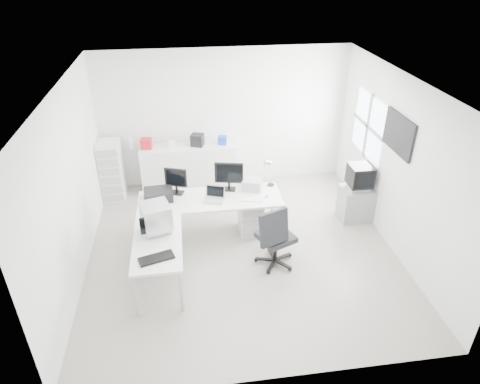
{
  "coord_description": "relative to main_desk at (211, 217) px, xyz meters",
  "views": [
    {
      "loc": [
        -0.83,
        -5.67,
        4.43
      ],
      "look_at": [
        0.0,
        0.2,
        1.0
      ],
      "focal_mm": 32.0,
      "sensor_mm": 36.0,
      "label": 1
    }
  ],
  "objects": [
    {
      "name": "crt_tv",
      "position": [
        2.68,
        0.17,
        0.48
      ],
      "size": [
        0.5,
        0.48,
        0.45
      ],
      "primitive_type": null,
      "color": "black",
      "rests_on": "tv_cabinet"
    },
    {
      "name": "white_keyboard",
      "position": [
        0.65,
        -0.15,
        0.38
      ],
      "size": [
        0.44,
        0.2,
        0.02
      ],
      "primitive_type": "cube",
      "rotation": [
        0.0,
        0.0,
        -0.18
      ],
      "color": "white",
      "rests_on": "main_desk"
    },
    {
      "name": "ceiling",
      "position": [
        0.46,
        -0.49,
        2.42
      ],
      "size": [
        5.0,
        5.0,
        0.01
      ],
      "primitive_type": "cube",
      "color": "white",
      "rests_on": "back_wall"
    },
    {
      "name": "black_keyboard",
      "position": [
        -0.85,
        -1.5,
        0.39
      ],
      "size": [
        0.51,
        0.32,
        0.03
      ],
      "primitive_type": "cube",
      "rotation": [
        0.0,
        0.0,
        0.3
      ],
      "color": "black",
      "rests_on": "side_desk"
    },
    {
      "name": "tv_cabinet",
      "position": [
        2.68,
        0.17,
        -0.06
      ],
      "size": [
        0.58,
        0.47,
        0.63
      ],
      "primitive_type": "cube",
      "color": "gray",
      "rests_on": "floor"
    },
    {
      "name": "clutter_box_b",
      "position": [
        -0.61,
        1.75,
        0.65
      ],
      "size": [
        0.14,
        0.12,
        0.13
      ],
      "primitive_type": "cube",
      "rotation": [
        0.0,
        0.0,
        0.01
      ],
      "color": "white",
      "rests_on": "sideboard"
    },
    {
      "name": "clutter_box_d",
      "position": [
        0.39,
        1.75,
        0.67
      ],
      "size": [
        0.2,
        0.18,
        0.17
      ],
      "primitive_type": "cube",
      "rotation": [
        0.0,
        0.0,
        -0.23
      ],
      "color": "blue",
      "rests_on": "sideboard"
    },
    {
      "name": "laptop",
      "position": [
        0.05,
        -0.1,
        0.48
      ],
      "size": [
        0.4,
        0.41,
        0.21
      ],
      "primitive_type": null,
      "rotation": [
        0.0,
        0.0,
        -0.33
      ],
      "color": "#B7B7BA",
      "rests_on": "main_desk"
    },
    {
      "name": "wall_picture",
      "position": [
        2.93,
        -0.39,
        1.52
      ],
      "size": [
        0.04,
        0.9,
        0.6
      ],
      "primitive_type": null,
      "color": "black",
      "rests_on": "right_wall"
    },
    {
      "name": "office_chair",
      "position": [
        0.94,
        -0.91,
        0.18
      ],
      "size": [
        0.84,
        0.84,
        1.12
      ],
      "primitive_type": null,
      "rotation": [
        0.0,
        0.0,
        0.4
      ],
      "color": "#292C2F",
      "rests_on": "floor"
    },
    {
      "name": "left_wall",
      "position": [
        -2.04,
        -0.49,
        1.02
      ],
      "size": [
        0.02,
        5.0,
        2.8
      ],
      "primitive_type": "cube",
      "color": "silver",
      "rests_on": "floor"
    },
    {
      "name": "laser_printer",
      "position": [
        0.75,
        0.22,
        0.47
      ],
      "size": [
        0.4,
        0.37,
        0.19
      ],
      "primitive_type": "cube",
      "rotation": [
        0.0,
        0.0,
        -0.32
      ],
      "color": "#9F9F9F",
      "rests_on": "main_desk"
    },
    {
      "name": "lcd_monitor_small",
      "position": [
        -0.55,
        0.25,
        0.62
      ],
      "size": [
        0.43,
        0.34,
        0.48
      ],
      "primitive_type": null,
      "rotation": [
        0.0,
        0.0,
        -0.34
      ],
      "color": "black",
      "rests_on": "main_desk"
    },
    {
      "name": "crt_monitor",
      "position": [
        -0.85,
        -0.85,
        0.58
      ],
      "size": [
        0.44,
        0.44,
        0.41
      ],
      "primitive_type": null,
      "rotation": [
        0.0,
        0.0,
        0.28
      ],
      "color": "#B7B7BA",
      "rests_on": "side_desk"
    },
    {
      "name": "clutter_box_c",
      "position": [
        -0.11,
        1.75,
        0.7
      ],
      "size": [
        0.29,
        0.28,
        0.24
      ],
      "primitive_type": "cube",
      "rotation": [
        0.0,
        0.0,
        -0.33
      ],
      "color": "black",
      "rests_on": "sideboard"
    },
    {
      "name": "main_desk",
      "position": [
        0.0,
        0.0,
        0.0
      ],
      "size": [
        2.4,
        0.8,
        0.75
      ],
      "primitive_type": null,
      "color": "white",
      "rests_on": "floor"
    },
    {
      "name": "desk_lamp",
      "position": [
        1.1,
        0.3,
        0.6
      ],
      "size": [
        0.16,
        0.16,
        0.46
      ],
      "primitive_type": null,
      "rotation": [
        0.0,
        0.0,
        0.09
      ],
      "color": "silver",
      "rests_on": "main_desk"
    },
    {
      "name": "sideboard",
      "position": [
        -0.31,
        1.75,
        0.1
      ],
      "size": [
        1.91,
        0.48,
        0.96
      ],
      "primitive_type": "cube",
      "color": "white",
      "rests_on": "floor"
    },
    {
      "name": "back_wall",
      "position": [
        0.46,
        2.01,
        1.02
      ],
      "size": [
        5.0,
        0.02,
        2.8
      ],
      "primitive_type": "cube",
      "color": "silver",
      "rests_on": "floor"
    },
    {
      "name": "drawer_pedestal",
      "position": [
        0.7,
        0.05,
        -0.08
      ],
      "size": [
        0.4,
        0.5,
        0.6
      ],
      "primitive_type": "cube",
      "color": "white",
      "rests_on": "floor"
    },
    {
      "name": "white_mouse",
      "position": [
        0.95,
        -0.1,
        0.41
      ],
      "size": [
        0.06,
        0.06,
        0.06
      ],
      "primitive_type": "sphere",
      "color": "white",
      "rests_on": "main_desk"
    },
    {
      "name": "floor",
      "position": [
        0.46,
        -0.49,
        -0.38
      ],
      "size": [
        5.0,
        5.0,
        0.01
      ],
      "primitive_type": "cube",
      "color": "beige",
      "rests_on": "ground"
    },
    {
      "name": "lcd_monitor_large",
      "position": [
        0.35,
        0.25,
        0.63
      ],
      "size": [
        0.52,
        0.29,
        0.51
      ],
      "primitive_type": null,
      "rotation": [
        0.0,
        0.0,
        -0.2
      ],
      "color": "black",
      "rests_on": "main_desk"
    },
    {
      "name": "clutter_box_a",
      "position": [
        -1.11,
        1.75,
        0.68
      ],
      "size": [
        0.23,
        0.21,
        0.21
      ],
      "primitive_type": "cube",
      "rotation": [
        0.0,
        0.0,
        -0.12
      ],
      "color": "red",
      "rests_on": "sideboard"
    },
    {
      "name": "inkjet_printer",
      "position": [
        -0.85,
        0.1,
        0.46
      ],
      "size": [
        0.49,
        0.39,
        0.17
      ],
      "primitive_type": "cube",
      "rotation": [
        0.0,
        0.0,
        0.06
      ],
      "color": "black",
      "rests_on": "main_desk"
    },
    {
      "name": "right_wall",
      "position": [
        2.96,
        -0.49,
        1.02
      ],
      "size": [
        0.02,
        5.0,
        2.8
      ],
      "primitive_type": "cube",
      "color": "silver",
      "rests_on": "floor"
    },
    {
      "name": "filing_cabinet",
      "position": [
        -1.82,
        1.58,
        0.22
      ],
      "size": [
        0.42,
        0.5,
        1.2
      ],
      "primitive_type": "cube",
      "color": "white",
      "rests_on": "floor"
    },
    {
      "name": "side_desk",
      "position": [
        -0.85,
        -1.1,
        0.0
      ],
      "size": [
        0.7,
        1.4,
        0.75
      ],
      "primitive_type": null,
      "color": "white",
      "rests_on": "floor"
    },
    {
      "name": "clutter_bottle",
      "position": [
        -1.41,
        1.79,
        0.69
      ],
      "size": [
        0.07,
        0.07,
        0.22
      ],
      "primitive_type": "cylinder",
      "color": "white",
      "rests_on": "sideboard"
    },
    {
      "name": "window",
      "position": [
        2.94,
        0.71,
        1.23
      ],
      "size": [
        0.02,
        1.2,
        1.1
      ],
      "primitive_type": null,
      "color": "white",
      "rests_on": "right_wall"
    }
  ]
}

